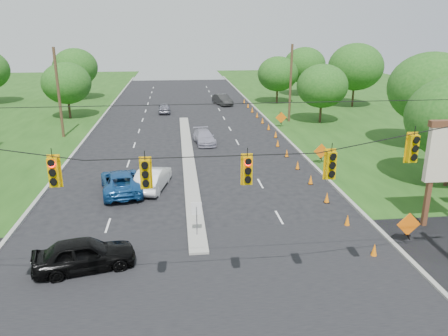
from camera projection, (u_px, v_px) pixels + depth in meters
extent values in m
plane|color=black|center=(205.00, 304.00, 17.86)|extent=(160.00, 160.00, 0.00)
cube|color=black|center=(205.00, 304.00, 17.86)|extent=(160.00, 14.00, 0.02)
cube|color=gray|center=(88.00, 137.00, 45.17)|extent=(0.25, 110.00, 0.16)
cube|color=gray|center=(279.00, 132.00, 47.29)|extent=(0.25, 110.00, 0.16)
cube|color=gray|center=(188.00, 158.00, 37.72)|extent=(1.00, 34.00, 0.18)
cylinder|color=gray|center=(197.00, 222.00, 23.26)|extent=(0.06, 0.06, 1.80)
cube|color=white|center=(197.00, 208.00, 23.01)|extent=(0.55, 0.04, 0.70)
cylinder|color=black|center=(204.00, 145.00, 14.76)|extent=(24.00, 0.04, 0.04)
cube|color=#FABA00|center=(54.00, 172.00, 14.47)|extent=(0.34, 0.24, 1.00)
cube|color=#FABA00|center=(146.00, 174.00, 14.84)|extent=(0.34, 0.24, 1.00)
cube|color=#FABA00|center=(247.00, 170.00, 15.21)|extent=(0.34, 0.24, 1.00)
cube|color=#FABA00|center=(331.00, 165.00, 15.50)|extent=(0.34, 0.24, 1.00)
cube|color=#FABA00|center=(413.00, 148.00, 15.65)|extent=(0.34, 0.24, 1.00)
cylinder|color=#422D1C|center=(59.00, 94.00, 43.53)|extent=(0.28, 0.28, 9.00)
cylinder|color=#422D1C|center=(291.00, 84.00, 50.88)|extent=(0.28, 0.28, 9.00)
cube|color=#59331E|center=(429.00, 190.00, 24.21)|extent=(0.25, 0.25, 4.40)
cone|color=orange|center=(374.00, 250.00, 21.49)|extent=(0.32, 0.32, 0.70)
cone|color=orange|center=(347.00, 220.00, 24.80)|extent=(0.32, 0.32, 0.70)
cone|color=orange|center=(327.00, 197.00, 28.11)|extent=(0.32, 0.32, 0.70)
cone|color=orange|center=(311.00, 180.00, 31.42)|extent=(0.32, 0.32, 0.70)
cone|color=orange|center=(298.00, 165.00, 34.73)|extent=(0.32, 0.32, 0.70)
cone|color=orange|center=(287.00, 153.00, 38.04)|extent=(0.32, 0.32, 0.70)
cone|color=orange|center=(278.00, 143.00, 41.35)|extent=(0.32, 0.32, 0.70)
cone|color=orange|center=(276.00, 134.00, 44.72)|extent=(0.32, 0.32, 0.70)
cone|color=orange|center=(269.00, 127.00, 48.03)|extent=(0.32, 0.32, 0.70)
cone|color=orange|center=(262.00, 120.00, 51.34)|extent=(0.32, 0.32, 0.70)
cone|color=orange|center=(257.00, 115.00, 54.65)|extent=(0.32, 0.32, 0.70)
cone|color=orange|center=(252.00, 110.00, 57.96)|extent=(0.32, 0.32, 0.70)
cone|color=orange|center=(248.00, 105.00, 61.27)|extent=(0.32, 0.32, 0.70)
cone|color=orange|center=(244.00, 101.00, 64.58)|extent=(0.32, 0.32, 0.70)
cube|color=black|center=(407.00, 235.00, 22.61)|extent=(0.06, 0.58, 0.26)
cube|color=black|center=(407.00, 235.00, 22.61)|extent=(0.06, 0.58, 0.26)
cube|color=orange|center=(409.00, 224.00, 22.42)|extent=(1.27, 0.05, 1.27)
cube|color=black|center=(321.00, 158.00, 35.84)|extent=(0.06, 0.58, 0.26)
cube|color=black|center=(321.00, 158.00, 35.84)|extent=(0.06, 0.58, 0.26)
cube|color=orange|center=(321.00, 151.00, 35.66)|extent=(1.27, 0.05, 1.27)
cube|color=black|center=(281.00, 123.00, 49.08)|extent=(0.06, 0.58, 0.26)
cube|color=black|center=(281.00, 123.00, 49.08)|extent=(0.06, 0.58, 0.26)
cube|color=orange|center=(281.00, 118.00, 48.90)|extent=(1.27, 0.05, 1.27)
cylinder|color=black|center=(69.00, 108.00, 53.83)|extent=(0.28, 0.28, 2.52)
ellipsoid|color=#194C14|center=(67.00, 83.00, 52.88)|extent=(5.88, 5.88, 5.04)
cylinder|color=black|center=(78.00, 90.00, 67.75)|extent=(0.28, 0.28, 2.88)
ellipsoid|color=#194C14|center=(75.00, 67.00, 66.67)|extent=(6.72, 6.72, 5.76)
cylinder|color=black|center=(448.00, 167.00, 30.65)|extent=(0.28, 0.28, 2.88)
cylinder|color=black|center=(425.00, 131.00, 40.47)|extent=(0.28, 0.28, 3.24)
ellipsoid|color=#194C14|center=(431.00, 88.00, 39.26)|extent=(7.56, 7.56, 6.48)
cylinder|color=black|center=(320.00, 112.00, 51.30)|extent=(0.28, 0.28, 2.52)
ellipsoid|color=#194C14|center=(322.00, 86.00, 50.36)|extent=(5.88, 5.88, 5.04)
cylinder|color=black|center=(353.00, 96.00, 61.49)|extent=(0.28, 0.28, 3.24)
ellipsoid|color=#194C14|center=(356.00, 67.00, 60.27)|extent=(7.56, 7.56, 6.48)
cylinder|color=black|center=(303.00, 87.00, 71.53)|extent=(0.28, 0.28, 2.88)
ellipsoid|color=#194C14|center=(305.00, 65.00, 70.44)|extent=(6.72, 6.72, 5.76)
cylinder|color=black|center=(277.00, 95.00, 64.33)|extent=(0.28, 0.28, 2.52)
ellipsoid|color=#194C14|center=(278.00, 74.00, 63.38)|extent=(5.88, 5.88, 5.04)
imported|color=black|center=(84.00, 254.00, 20.21)|extent=(4.92, 2.85, 1.57)
imported|color=white|center=(153.00, 178.00, 30.41)|extent=(2.64, 4.98, 1.56)
imported|color=navy|center=(121.00, 182.00, 29.78)|extent=(3.47, 5.84, 1.52)
imported|color=#A29EB3|center=(204.00, 137.00, 42.38)|extent=(2.26, 4.56, 1.27)
imported|color=slate|center=(164.00, 108.00, 57.50)|extent=(1.64, 3.92, 1.33)
imported|color=#242424|center=(222.00, 100.00, 63.44)|extent=(2.84, 4.84, 1.51)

